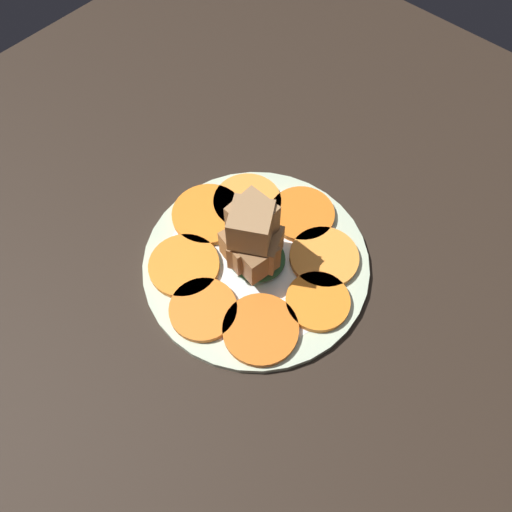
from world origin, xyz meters
The scene contains 12 objects.
table_slab centered at (0.00, 0.00, 1.00)cm, with size 120.00×120.00×2.00cm, color black.
plate centered at (0.00, 0.00, 2.52)cm, with size 28.88×28.88×1.05cm.
carrot_slice_0 centered at (0.02, 9.45, 3.51)cm, with size 8.20×8.20×0.81cm, color orange.
carrot_slice_1 centered at (-6.79, 6.75, 3.51)cm, with size 8.99×8.99×0.81cm, color orange.
carrot_slice_2 centered at (-9.53, -0.55, 3.51)cm, with size 7.80×7.80×0.81cm, color orange.
carrot_slice_3 centered at (-6.31, -5.90, 3.51)cm, with size 8.80×8.80×0.81cm, color orange.
carrot_slice_4 centered at (0.22, -9.20, 3.51)cm, with size 8.68×8.68×0.81cm, color orange.
carrot_slice_5 centered at (6.77, -5.77, 3.51)cm, with size 9.22×9.22×0.81cm, color orange.
carrot_slice_6 centered at (9.33, -0.77, 3.51)cm, with size 9.58×9.58×0.81cm, color orange.
carrot_slice_7 centered at (6.03, 6.81, 3.51)cm, with size 8.93×8.93×0.81cm, color orange.
center_pile centered at (-0.05, 0.58, 8.11)cm, with size 7.72×7.48×11.22cm.
fork centered at (1.10, -5.96, 3.30)cm, with size 18.51×7.78×0.40cm.
Camera 1 is at (-20.90, 23.26, 58.27)cm, focal length 35.00 mm.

